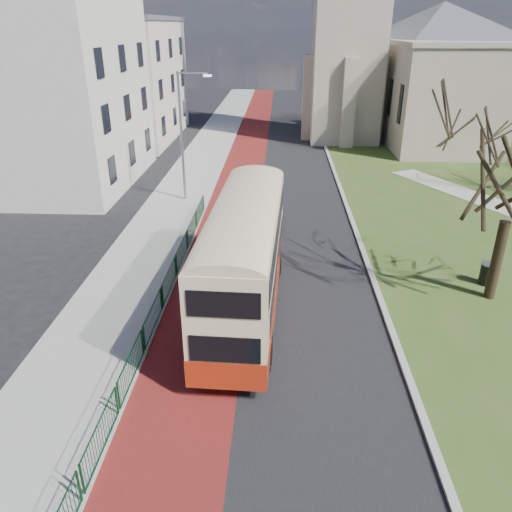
{
  "coord_description": "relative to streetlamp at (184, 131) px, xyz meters",
  "views": [
    {
      "loc": [
        1.68,
        -13.49,
        10.64
      ],
      "look_at": [
        0.82,
        5.09,
        2.0
      ],
      "focal_mm": 35.0,
      "sensor_mm": 36.0,
      "label": 1
    }
  ],
  "objects": [
    {
      "name": "street_block_near",
      "position": [
        -9.65,
        4.0,
        1.92
      ],
      "size": [
        10.3,
        14.3,
        13.0
      ],
      "color": "beige",
      "rests_on": "ground"
    },
    {
      "name": "kerb_east",
      "position": [
        10.45,
        4.0,
        -4.53
      ],
      "size": [
        0.25,
        80.0,
        0.13
      ],
      "primitive_type": "cube",
      "color": "#999993",
      "rests_on": "ground"
    },
    {
      "name": "streetlamp",
      "position": [
        0.0,
        0.0,
        0.0
      ],
      "size": [
        2.13,
        0.18,
        8.0
      ],
      "color": "gray",
      "rests_on": "pavement_west"
    },
    {
      "name": "road_carriageway",
      "position": [
        5.85,
        2.0,
        -4.59
      ],
      "size": [
        9.0,
        120.0,
        0.01
      ],
      "primitive_type": "cube",
      "color": "black",
      "rests_on": "ground"
    },
    {
      "name": "ground",
      "position": [
        4.35,
        -18.0,
        -4.59
      ],
      "size": [
        160.0,
        160.0,
        0.0
      ],
      "primitive_type": "plane",
      "color": "black",
      "rests_on": "ground"
    },
    {
      "name": "pavement_west",
      "position": [
        -0.65,
        2.0,
        -4.53
      ],
      "size": [
        4.0,
        120.0,
        0.12
      ],
      "primitive_type": "cube",
      "color": "gray",
      "rests_on": "ground"
    },
    {
      "name": "bus",
      "position": [
        4.79,
        -14.03,
        -2.01
      ],
      "size": [
        2.97,
        10.91,
        4.52
      ],
      "rotation": [
        0.0,
        0.0,
        -0.04
      ],
      "color": "#9F260E",
      "rests_on": "ground"
    },
    {
      "name": "bus_lane",
      "position": [
        3.15,
        2.0,
        -4.59
      ],
      "size": [
        3.4,
        120.0,
        0.01
      ],
      "primitive_type": "cube",
      "color": "#591414",
      "rests_on": "ground"
    },
    {
      "name": "litter_bin",
      "position": [
        15.41,
        -11.18,
        -4.04
      ],
      "size": [
        0.82,
        0.82,
        1.02
      ],
      "rotation": [
        0.0,
        0.0,
        0.35
      ],
      "color": "black",
      "rests_on": "grass_green"
    },
    {
      "name": "pedestrian_railing",
      "position": [
        1.4,
        -14.0,
        -4.04
      ],
      "size": [
        0.07,
        24.0,
        1.12
      ],
      "color": "#0D3A1B",
      "rests_on": "ground"
    },
    {
      "name": "kerb_west",
      "position": [
        1.35,
        2.0,
        -4.53
      ],
      "size": [
        0.25,
        120.0,
        0.13
      ],
      "primitive_type": "cube",
      "color": "#999993",
      "rests_on": "ground"
    },
    {
      "name": "street_block_far",
      "position": [
        -9.65,
        20.0,
        1.17
      ],
      "size": [
        10.3,
        16.3,
        11.5
      ],
      "color": "beige",
      "rests_on": "ground"
    }
  ]
}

